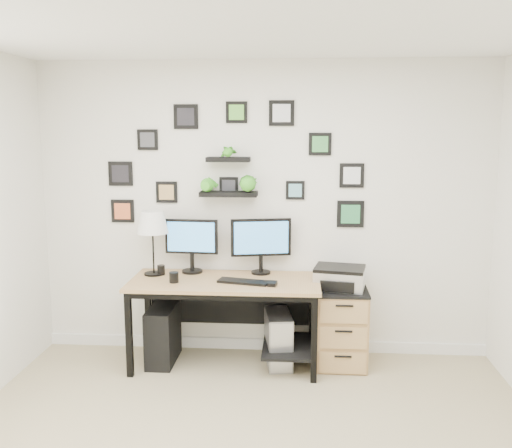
# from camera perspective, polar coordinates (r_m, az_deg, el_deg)

# --- Properties ---
(room) EXTENTS (4.00, 4.00, 4.00)m
(room) POSITION_cam_1_polar(r_m,az_deg,el_deg) (5.37, 0.72, -11.91)
(room) COLOR tan
(room) RESTS_ON ground
(desk) EXTENTS (1.60, 0.70, 0.75)m
(desk) POSITION_cam_1_polar(r_m,az_deg,el_deg) (4.90, -2.66, -6.92)
(desk) COLOR tan
(desk) RESTS_ON ground
(monitor_left) EXTENTS (0.47, 0.19, 0.48)m
(monitor_left) POSITION_cam_1_polar(r_m,az_deg,el_deg) (5.04, -6.47, -1.77)
(monitor_left) COLOR black
(monitor_left) RESTS_ON desk
(monitor_right) EXTENTS (0.52, 0.20, 0.49)m
(monitor_right) POSITION_cam_1_polar(r_m,az_deg,el_deg) (4.97, 0.50, -1.73)
(monitor_right) COLOR black
(monitor_right) RESTS_ON desk
(keyboard) EXTENTS (0.44, 0.22, 0.02)m
(keyboard) POSITION_cam_1_polar(r_m,az_deg,el_deg) (4.75, -1.26, -5.78)
(keyboard) COLOR black
(keyboard) RESTS_ON desk
(mouse) EXTENTS (0.08, 0.11, 0.03)m
(mouse) POSITION_cam_1_polar(r_m,az_deg,el_deg) (4.67, 1.66, -5.99)
(mouse) COLOR black
(mouse) RESTS_ON desk
(table_lamp) EXTENTS (0.28, 0.28, 0.56)m
(table_lamp) POSITION_cam_1_polar(r_m,az_deg,el_deg) (4.99, -10.32, 0.02)
(table_lamp) COLOR black
(table_lamp) RESTS_ON desk
(mug) EXTENTS (0.08, 0.08, 0.09)m
(mug) POSITION_cam_1_polar(r_m,az_deg,el_deg) (4.80, -8.21, -5.30)
(mug) COLOR black
(mug) RESTS_ON desk
(pen_cup) EXTENTS (0.07, 0.07, 0.09)m
(pen_cup) POSITION_cam_1_polar(r_m,az_deg,el_deg) (5.06, -9.47, -4.56)
(pen_cup) COLOR black
(pen_cup) RESTS_ON desk
(pc_tower_black) EXTENTS (0.22, 0.49, 0.49)m
(pc_tower_black) POSITION_cam_1_polar(r_m,az_deg,el_deg) (5.11, -9.28, -10.82)
(pc_tower_black) COLOR black
(pc_tower_black) RESTS_ON ground
(pc_tower_grey) EXTENTS (0.27, 0.48, 0.45)m
(pc_tower_grey) POSITION_cam_1_polar(r_m,az_deg,el_deg) (5.01, 2.25, -11.38)
(pc_tower_grey) COLOR gray
(pc_tower_grey) RESTS_ON ground
(file_cabinet) EXTENTS (0.43, 0.53, 0.67)m
(file_cabinet) POSITION_cam_1_polar(r_m,az_deg,el_deg) (5.03, 8.50, -10.06)
(file_cabinet) COLOR tan
(file_cabinet) RESTS_ON ground
(printer) EXTENTS (0.46, 0.40, 0.19)m
(printer) POSITION_cam_1_polar(r_m,az_deg,el_deg) (4.90, 8.35, -5.33)
(printer) COLOR silver
(printer) RESTS_ON file_cabinet
(wall_decor) EXTENTS (2.27, 0.18, 1.10)m
(wall_decor) POSITION_cam_1_polar(r_m,az_deg,el_deg) (4.98, -2.44, 5.44)
(wall_decor) COLOR black
(wall_decor) RESTS_ON ground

